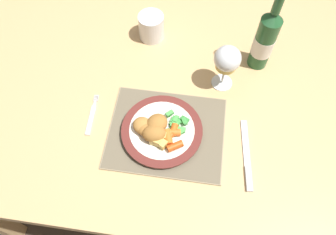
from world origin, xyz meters
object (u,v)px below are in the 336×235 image
at_px(fork, 92,117).
at_px(bottle, 265,40).
at_px(dining_table, 186,98).
at_px(dinner_plate, 162,131).
at_px(wine_glass, 227,60).
at_px(table_knife, 247,161).
at_px(drinking_cup, 151,26).

relative_size(fork, bottle, 0.49).
relative_size(dining_table, dinner_plate, 6.48).
height_order(dinner_plate, wine_glass, wine_glass).
distance_m(table_knife, drinking_cup, 0.55).
xyz_separation_m(dining_table, table_knife, (0.19, -0.24, 0.08)).
height_order(fork, wine_glass, wine_glass).
xyz_separation_m(dining_table, fork, (-0.27, -0.16, 0.08)).
distance_m(fork, wine_glass, 0.44).
relative_size(dinner_plate, bottle, 0.82).
bearing_deg(bottle, wine_glass, -137.71).
distance_m(dinner_plate, bottle, 0.42).
distance_m(dinner_plate, wine_glass, 0.28).
height_order(fork, drinking_cup, drinking_cup).
relative_size(wine_glass, drinking_cup, 1.76).
distance_m(dinner_plate, fork, 0.22).
distance_m(dining_table, wine_glass, 0.22).
height_order(dinner_plate, drinking_cup, drinking_cup).
bearing_deg(drinking_cup, bottle, -10.31).
distance_m(dining_table, drinking_cup, 0.27).
bearing_deg(dining_table, drinking_cup, 128.01).
height_order(wine_glass, bottle, bottle).
bearing_deg(drinking_cup, wine_glass, -33.16).
relative_size(table_knife, bottle, 0.76).
distance_m(table_knife, wine_glass, 0.29).
bearing_deg(wine_glass, fork, -154.18).
bearing_deg(table_knife, bottle, 86.29).
height_order(bottle, drinking_cup, bottle).
relative_size(dinner_plate, fork, 1.67).
distance_m(fork, drinking_cup, 0.37).
bearing_deg(bottle, fork, -149.90).
bearing_deg(table_knife, dinner_plate, 168.36).
bearing_deg(dinner_plate, table_knife, -11.64).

